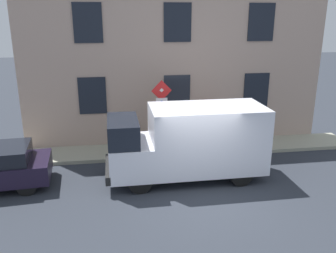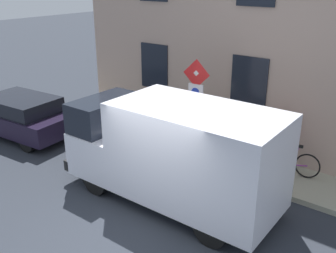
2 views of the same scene
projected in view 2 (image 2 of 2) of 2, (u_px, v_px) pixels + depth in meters
The scene contains 11 objects.
ground_plane at pixel (143, 230), 8.35m from camera, with size 80.00×80.00×0.00m, color #2C3139.
sidewalk_slab at pixel (230, 162), 11.17m from camera, with size 1.66×14.61×0.14m, color #A6A38C.
building_facade at pixel (258, 36), 10.77m from camera, with size 0.75×12.61×7.07m.
sign_post_stacked at pixel (196, 101), 10.50m from camera, with size 0.17×0.56×2.82m.
delivery_van at pixel (174, 151), 8.93m from camera, with size 2.04×5.35×2.50m.
parked_hatchback at pixel (20, 115), 12.97m from camera, with size 2.08×4.13×1.38m.
bicycle_purple at pixel (287, 160), 10.35m from camera, with size 0.46×1.71×0.89m.
bicycle_blue at pixel (259, 152), 10.81m from camera, with size 0.46×1.72×0.89m.
bicycle_orange at pixel (234, 145), 11.26m from camera, with size 0.46×1.71×0.89m.
pedestrian at pixel (276, 137), 10.34m from camera, with size 0.37×0.46×1.72m.
litter_bin at pixel (236, 156), 10.40m from camera, with size 0.44×0.44×0.90m, color #2D5133.
Camera 2 is at (-5.18, -4.65, 5.15)m, focal length 41.35 mm.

